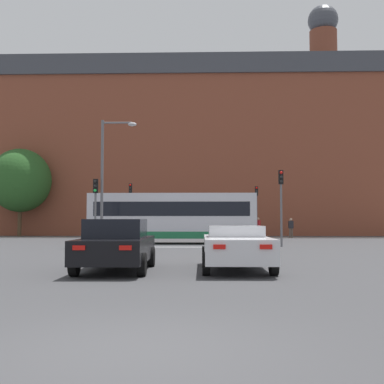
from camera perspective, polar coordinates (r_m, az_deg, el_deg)
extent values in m
plane|color=#3D3D3F|center=(6.03, -6.81, -18.12)|extent=(400.00, 400.00, 0.00)
cube|color=silver|center=(27.02, -0.15, -6.54)|extent=(7.88, 0.30, 0.01)
cube|color=gray|center=(41.19, 0.47, -5.41)|extent=(68.75, 2.50, 0.01)
cube|color=brown|center=(50.80, 1.05, 3.76)|extent=(41.79, 10.43, 15.53)
cube|color=#42444C|center=(52.59, 1.04, 13.27)|extent=(42.63, 10.84, 1.97)
cube|color=brown|center=(56.83, -14.18, 14.26)|extent=(0.90, 0.90, 2.14)
cube|color=brown|center=(55.23, 1.17, 14.68)|extent=(0.90, 0.90, 2.14)
cube|color=brown|center=(55.44, 15.74, 14.74)|extent=(0.90, 0.90, 2.14)
cylinder|color=brown|center=(54.97, 15.31, 15.94)|extent=(2.85, 2.85, 4.05)
sphere|color=#42444C|center=(56.10, 15.26, 19.04)|extent=(3.17, 3.17, 3.17)
cube|color=black|center=(14.75, -8.95, -6.70)|extent=(2.01, 4.43, 0.67)
cube|color=black|center=(14.68, -8.96, -4.30)|extent=(1.69, 2.01, 0.57)
cylinder|color=black|center=(16.28, -11.41, -7.53)|extent=(0.23, 0.64, 0.64)
cylinder|color=black|center=(16.00, -4.87, -7.65)|extent=(0.23, 0.64, 0.64)
cylinder|color=black|center=(13.63, -13.78, -8.34)|extent=(0.23, 0.64, 0.64)
cylinder|color=black|center=(13.31, -5.96, -8.54)|extent=(0.23, 0.64, 0.64)
cube|color=red|center=(12.69, -13.26, -6.45)|extent=(0.32, 0.06, 0.12)
cube|color=red|center=(12.47, -7.89, -6.57)|extent=(0.32, 0.06, 0.12)
cube|color=silver|center=(14.91, 5.25, -6.64)|extent=(1.98, 4.68, 0.69)
cube|color=silver|center=(15.00, 5.21, -4.65)|extent=(1.68, 1.41, 0.34)
cylinder|color=black|center=(16.33, 1.60, -7.58)|extent=(0.23, 0.64, 0.64)
cylinder|color=black|center=(16.45, 8.15, -7.51)|extent=(0.23, 0.64, 0.64)
cylinder|color=black|center=(13.45, 1.70, -8.50)|extent=(0.23, 0.64, 0.64)
cylinder|color=black|center=(13.60, 9.66, -8.40)|extent=(0.23, 0.64, 0.64)
cube|color=red|center=(12.52, 3.26, -6.50)|extent=(0.32, 0.05, 0.12)
cube|color=red|center=(12.62, 8.76, -6.44)|extent=(0.32, 0.05, 0.12)
cube|color=silver|center=(31.30, -2.30, -2.84)|extent=(10.65, 2.54, 2.86)
cube|color=#1E7042|center=(31.31, -2.31, -5.05)|extent=(10.67, 2.56, 0.44)
cube|color=black|center=(31.30, -2.30, -2.05)|extent=(9.80, 2.57, 0.90)
cylinder|color=black|center=(30.51, -8.69, -5.20)|extent=(1.00, 0.28, 1.00)
cylinder|color=black|center=(32.91, -7.93, -5.06)|extent=(1.00, 0.28, 1.00)
cylinder|color=black|center=(30.04, 3.85, -5.26)|extent=(1.00, 0.28, 1.00)
cylinder|color=black|center=(32.48, 3.69, -5.11)|extent=(1.00, 0.28, 1.00)
cylinder|color=slate|center=(40.69, -7.33, -2.77)|extent=(0.12, 0.12, 3.77)
cube|color=black|center=(40.77, -7.30, 0.45)|extent=(0.26, 0.20, 0.80)
sphere|color=red|center=(40.66, -7.33, 0.82)|extent=(0.17, 0.17, 0.17)
sphere|color=black|center=(40.64, -7.33, 0.46)|extent=(0.17, 0.17, 0.17)
sphere|color=black|center=(40.63, -7.33, 0.10)|extent=(0.17, 0.17, 0.17)
cylinder|color=slate|center=(27.78, 10.54, -2.74)|extent=(0.12, 0.12, 3.55)
cube|color=black|center=(27.88, 10.49, 1.74)|extent=(0.26, 0.20, 0.80)
sphere|color=red|center=(27.78, 10.53, 2.29)|extent=(0.17, 0.17, 0.17)
sphere|color=black|center=(27.75, 10.53, 1.76)|extent=(0.17, 0.17, 0.17)
sphere|color=black|center=(27.73, 10.54, 1.23)|extent=(0.17, 0.17, 0.17)
cylinder|color=slate|center=(27.84, -11.40, -3.25)|extent=(0.12, 0.12, 3.05)
cube|color=black|center=(27.90, -11.35, 0.70)|extent=(0.26, 0.20, 0.80)
sphere|color=black|center=(27.79, -11.41, 1.25)|extent=(0.17, 0.17, 0.17)
sphere|color=black|center=(27.78, -11.41, 0.72)|extent=(0.17, 0.17, 0.17)
sphere|color=#1ED14C|center=(27.76, -11.42, 0.19)|extent=(0.17, 0.17, 0.17)
cylinder|color=slate|center=(41.10, 7.67, -2.92)|extent=(0.12, 0.12, 3.56)
cube|color=black|center=(41.17, 7.65, 0.12)|extent=(0.26, 0.20, 0.80)
sphere|color=red|center=(41.06, 7.66, 0.48)|extent=(0.17, 0.17, 0.17)
sphere|color=black|center=(41.04, 7.67, 0.13)|extent=(0.17, 0.17, 0.17)
sphere|color=black|center=(41.03, 7.67, -0.23)|extent=(0.17, 0.17, 0.17)
cylinder|color=slate|center=(28.03, -10.62, 1.06)|extent=(0.16, 0.16, 7.27)
cylinder|color=slate|center=(28.34, -8.83, 8.12)|extent=(1.72, 0.10, 0.10)
ellipsoid|color=#B2B2B7|center=(28.17, -7.09, 7.96)|extent=(0.50, 0.36, 0.22)
cylinder|color=brown|center=(41.72, 7.75, -4.80)|extent=(0.13, 0.13, 0.82)
cylinder|color=brown|center=(41.62, 7.93, -4.80)|extent=(0.13, 0.13, 0.82)
cube|color=#B21E23|center=(41.65, 7.83, -3.79)|extent=(0.44, 0.44, 0.65)
sphere|color=tan|center=(41.65, 7.83, -3.17)|extent=(0.25, 0.25, 0.25)
cylinder|color=brown|center=(41.41, 11.77, -4.79)|extent=(0.13, 0.13, 0.80)
cylinder|color=brown|center=(41.37, 11.54, -4.79)|extent=(0.13, 0.13, 0.80)
cube|color=#232328|center=(41.38, 11.64, -3.81)|extent=(0.42, 0.25, 0.63)
sphere|color=tan|center=(41.38, 11.64, -3.20)|extent=(0.24, 0.24, 0.24)
cylinder|color=#333851|center=(41.40, -0.65, -4.87)|extent=(0.13, 0.13, 0.78)
cylinder|color=#333851|center=(41.55, -0.75, -4.86)|extent=(0.13, 0.13, 0.78)
cube|color=#B21E23|center=(41.46, -0.70, -3.89)|extent=(0.38, 0.46, 0.62)
sphere|color=tan|center=(41.46, -0.70, -3.30)|extent=(0.24, 0.24, 0.24)
cylinder|color=#4C3823|center=(46.92, -19.75, -3.27)|extent=(0.36, 0.36, 2.78)
ellipsoid|color=#285623|center=(47.06, -19.66, 1.31)|extent=(5.57, 5.57, 5.85)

